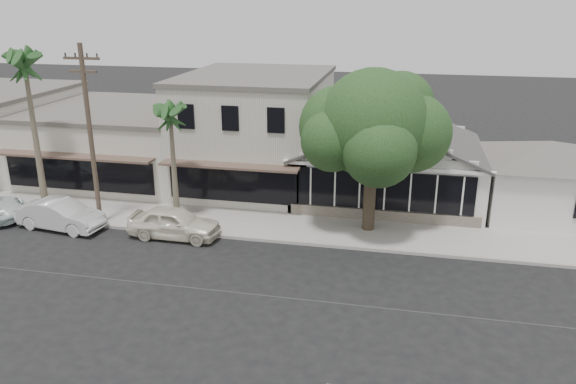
% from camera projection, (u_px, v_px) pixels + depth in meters
% --- Properties ---
extents(ground, '(140.00, 140.00, 0.00)m').
position_uv_depth(ground, '(243.00, 293.00, 21.92)').
color(ground, black).
rests_on(ground, ground).
extents(sidewalk_north, '(90.00, 3.50, 0.15)m').
position_uv_depth(sidewalk_north, '(133.00, 214.00, 29.69)').
color(sidewalk_north, '#9E9991').
rests_on(sidewalk_north, ground).
extents(corner_shop, '(10.40, 8.60, 5.10)m').
position_uv_depth(corner_shop, '(389.00, 154.00, 31.62)').
color(corner_shop, silver).
rests_on(corner_shop, ground).
extents(side_cottage, '(6.00, 6.00, 3.00)m').
position_uv_depth(side_cottage, '(545.00, 187.00, 29.49)').
color(side_cottage, silver).
rests_on(side_cottage, ground).
extents(row_building_near, '(8.00, 10.00, 6.50)m').
position_uv_depth(row_building_near, '(256.00, 132.00, 33.92)').
color(row_building_near, beige).
rests_on(row_building_near, ground).
extents(row_building_midnear, '(10.00, 10.00, 4.20)m').
position_uv_depth(row_building_midnear, '(121.00, 143.00, 36.04)').
color(row_building_midnear, beige).
rests_on(row_building_midnear, ground).
extents(utility_pole, '(1.80, 0.24, 9.00)m').
position_uv_depth(utility_pole, '(90.00, 133.00, 26.90)').
color(utility_pole, brown).
rests_on(utility_pole, ground).
extents(car_0, '(4.45, 1.85, 1.51)m').
position_uv_depth(car_0, '(174.00, 223.00, 26.82)').
color(car_0, silver).
rests_on(car_0, ground).
extents(car_1, '(4.64, 2.13, 1.47)m').
position_uv_depth(car_1, '(61.00, 215.00, 27.84)').
color(car_1, silver).
rests_on(car_1, ground).
extents(shade_tree, '(7.20, 6.51, 7.99)m').
position_uv_depth(shade_tree, '(372.00, 126.00, 26.25)').
color(shade_tree, '#3F3326').
rests_on(shade_tree, ground).
extents(palm_east, '(2.29, 2.29, 6.57)m').
position_uv_depth(palm_east, '(170.00, 115.00, 27.01)').
color(palm_east, '#726651').
rests_on(palm_east, ground).
extents(palm_mid, '(3.32, 3.32, 8.95)m').
position_uv_depth(palm_mid, '(25.00, 66.00, 28.20)').
color(palm_mid, '#726651').
rests_on(palm_mid, ground).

